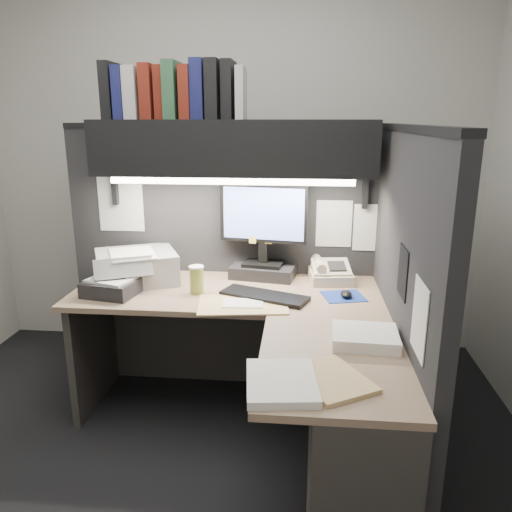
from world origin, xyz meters
name	(u,v)px	position (x,y,z in m)	size (l,w,h in m)	color
floor	(192,467)	(0.00, 0.00, 0.00)	(3.50, 3.50, 0.00)	black
wall_back	(231,163)	(0.00, 1.50, 1.35)	(3.50, 0.04, 2.70)	#B8B6AF
partition_back	(224,260)	(0.03, 0.93, 0.80)	(1.90, 0.06, 1.60)	black
partition_right	(401,309)	(0.98, 0.18, 0.80)	(0.06, 1.50, 1.60)	black
desk	(279,392)	(0.43, 0.00, 0.44)	(1.70, 1.53, 0.73)	#93775D
overhead_shelf	(234,147)	(0.12, 0.75, 1.50)	(1.55, 0.34, 0.30)	black
task_light_tube	(231,181)	(0.12, 0.61, 1.33)	(0.04, 0.04, 1.32)	white
monitor	(263,241)	(0.29, 0.82, 0.95)	(0.52, 0.29, 0.56)	black
keyboard	(264,296)	(0.32, 0.45, 0.74)	(0.47, 0.16, 0.02)	black
mousepad	(343,296)	(0.74, 0.51, 0.73)	(0.21, 0.19, 0.00)	navy
mouse	(346,294)	(0.75, 0.50, 0.75)	(0.06, 0.09, 0.03)	black
telephone	(331,273)	(0.69, 0.78, 0.78)	(0.24, 0.25, 0.10)	beige
coffee_cup	(197,281)	(-0.05, 0.50, 0.80)	(0.08, 0.08, 0.14)	#B1BB4A
printer	(137,267)	(-0.45, 0.67, 0.82)	(0.44, 0.38, 0.18)	#939598
notebook_stack	(112,287)	(-0.51, 0.43, 0.77)	(0.27, 0.23, 0.08)	black
open_folder	(243,304)	(0.22, 0.34, 0.73)	(0.45, 0.30, 0.01)	tan
paper_stack_a	(365,337)	(0.79, -0.06, 0.76)	(0.28, 0.23, 0.05)	white
paper_stack_b	(281,382)	(0.45, -0.45, 0.75)	(0.25, 0.31, 0.03)	white
manila_stack	(332,380)	(0.63, -0.40, 0.74)	(0.23, 0.29, 0.02)	tan
binder_row	(174,92)	(-0.20, 0.75, 1.80)	(0.77, 0.25, 0.31)	black
pinned_papers	(285,235)	(0.42, 0.56, 1.05)	(1.76, 1.31, 0.51)	white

